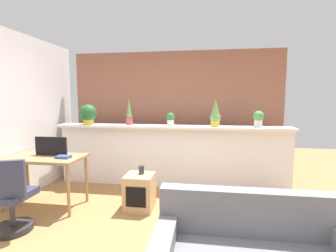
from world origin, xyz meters
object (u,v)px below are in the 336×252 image
potted_plant_0 (88,114)px  potted_plant_4 (258,118)px  tv_monitor (51,146)px  vase_on_shelf (141,170)px  potted_plant_3 (215,114)px  office_chair (9,202)px  book_on_desk (63,157)px  side_cube_shelf (140,192)px  potted_plant_1 (129,114)px  potted_plant_2 (171,119)px  desk (45,162)px

potted_plant_0 → potted_plant_4: (3.00, 0.04, -0.05)m
tv_monitor → vase_on_shelf: size_ratio=4.00×
potted_plant_3 → office_chair: size_ratio=0.51×
potted_plant_0 → book_on_desk: 1.24m
side_cube_shelf → potted_plant_3: bearing=41.5°
potted_plant_1 → book_on_desk: bearing=-117.4°
office_chair → potted_plant_3: bearing=37.3°
potted_plant_2 → tv_monitor: (-1.63, -1.02, -0.34)m
book_on_desk → tv_monitor: bearing=154.3°
potted_plant_0 → office_chair: bearing=-93.4°
vase_on_shelf → office_chair: bearing=-145.4°
potted_plant_4 → tv_monitor: size_ratio=0.55×
potted_plant_3 → potted_plant_4: (0.71, 0.01, -0.06)m
desk → book_on_desk: book_on_desk is taller
tv_monitor → side_cube_shelf: tv_monitor is taller
potted_plant_2 → desk: 2.09m
potted_plant_2 → book_on_desk: size_ratio=1.17×
office_chair → book_on_desk: office_chair is taller
side_cube_shelf → vase_on_shelf: bearing=69.7°
vase_on_shelf → tv_monitor: bearing=-175.6°
potted_plant_3 → vase_on_shelf: (-1.06, -0.91, -0.76)m
potted_plant_4 → side_cube_shelf: potted_plant_4 is taller
potted_plant_3 → side_cube_shelf: bearing=-138.5°
potted_plant_3 → potted_plant_4: 0.71m
potted_plant_3 → desk: bearing=-156.1°
potted_plant_1 → side_cube_shelf: 1.50m
potted_plant_1 → vase_on_shelf: 1.27m
potted_plant_4 → potted_plant_3: bearing=-179.1°
desk → book_on_desk: bearing=-8.8°
desk → office_chair: (0.05, -0.74, -0.28)m
potted_plant_1 → office_chair: potted_plant_1 is taller
tv_monitor → side_cube_shelf: bearing=2.3°
desk → vase_on_shelf: desk is taller
potted_plant_3 → potted_plant_0: bearing=-179.2°
potted_plant_4 → vase_on_shelf: potted_plant_4 is taller
potted_plant_1 → potted_plant_0: bearing=-176.6°
potted_plant_0 → potted_plant_4: size_ratio=1.36×
desk → potted_plant_1: bearing=50.0°
potted_plant_2 → book_on_desk: bearing=-139.7°
potted_plant_1 → potted_plant_2: size_ratio=2.13×
potted_plant_0 → vase_on_shelf: (1.23, -0.88, -0.74)m
potted_plant_1 → vase_on_shelf: potted_plant_1 is taller
potted_plant_1 → side_cube_shelf: potted_plant_1 is taller
desk → potted_plant_2: bearing=33.1°
tv_monitor → potted_plant_2: bearing=32.0°
office_chair → desk: bearing=94.1°
potted_plant_4 → side_cube_shelf: 2.27m
potted_plant_2 → potted_plant_4: bearing=0.1°
office_chair → book_on_desk: 0.83m
potted_plant_0 → book_on_desk: potted_plant_0 is taller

